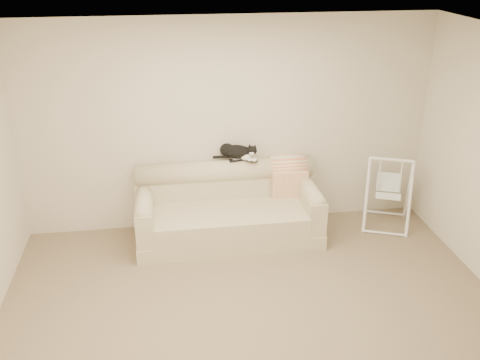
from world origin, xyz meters
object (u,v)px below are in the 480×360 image
Objects in this scene: sofa at (228,210)px; tuxedo_cat at (237,152)px; remote_a at (237,160)px; baby_swing at (388,192)px; remote_b at (251,160)px.

tuxedo_cat reaches higher than sofa.
remote_a reaches higher than baby_swing.
baby_swing is at bearing -6.77° from remote_b.
remote_a is at bearing 172.96° from baby_swing.
tuxedo_cat is (0.01, 0.04, 0.09)m from remote_a.
remote_a is 0.20× the size of baby_swing.
remote_a is 0.10m from tuxedo_cat.
baby_swing reaches higher than sofa.
sofa is at bearing 179.77° from baby_swing.
tuxedo_cat is (0.16, 0.26, 0.65)m from sofa.
sofa is 4.06× the size of tuxedo_cat.
baby_swing is (2.03, -0.01, 0.11)m from sofa.
remote_b is (0.31, 0.20, 0.56)m from sofa.
sofa is 0.62m from remote_a.
baby_swing is (1.72, -0.20, -0.45)m from remote_b.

